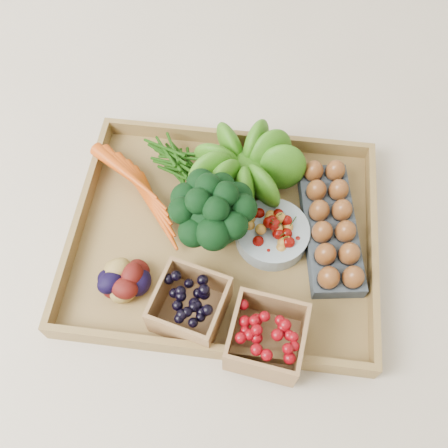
# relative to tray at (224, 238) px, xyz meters

# --- Properties ---
(ground) EXTENTS (4.00, 4.00, 0.00)m
(ground) POSITION_rel_tray_xyz_m (0.00, 0.00, -0.01)
(ground) COLOR beige
(ground) RESTS_ON ground
(tray) EXTENTS (0.55, 0.45, 0.01)m
(tray) POSITION_rel_tray_xyz_m (0.00, 0.00, 0.00)
(tray) COLOR olive
(tray) RESTS_ON ground
(carrots) EXTENTS (0.19, 0.13, 0.04)m
(carrots) POSITION_rel_tray_xyz_m (-0.15, 0.06, 0.03)
(carrots) COLOR #BF430B
(carrots) RESTS_ON tray
(lettuce) EXTENTS (0.14, 0.14, 0.14)m
(lettuce) POSITION_rel_tray_xyz_m (0.02, 0.12, 0.08)
(lettuce) COLOR #245A0E
(lettuce) RESTS_ON tray
(broccoli) EXTENTS (0.15, 0.15, 0.12)m
(broccoli) POSITION_rel_tray_xyz_m (-0.02, -0.01, 0.07)
(broccoli) COLOR black
(broccoli) RESTS_ON tray
(cherry_bowl) EXTENTS (0.13, 0.13, 0.04)m
(cherry_bowl) POSITION_rel_tray_xyz_m (0.09, 0.01, 0.03)
(cherry_bowl) COLOR #8C9EA5
(cherry_bowl) RESTS_ON tray
(egg_carton) EXTENTS (0.13, 0.27, 0.03)m
(egg_carton) POSITION_rel_tray_xyz_m (0.19, 0.03, 0.02)
(egg_carton) COLOR #333B41
(egg_carton) RESTS_ON tray
(potatoes) EXTENTS (0.12, 0.12, 0.07)m
(potatoes) POSITION_rel_tray_xyz_m (-0.16, -0.12, 0.04)
(potatoes) COLOR #420C0A
(potatoes) RESTS_ON tray
(punnet_blackberry) EXTENTS (0.13, 0.13, 0.08)m
(punnet_blackberry) POSITION_rel_tray_xyz_m (-0.04, -0.15, 0.05)
(punnet_blackberry) COLOR black
(punnet_blackberry) RESTS_ON tray
(punnet_raspberry) EXTENTS (0.13, 0.13, 0.08)m
(punnet_raspberry) POSITION_rel_tray_xyz_m (0.09, -0.19, 0.05)
(punnet_raspberry) COLOR #69040A
(punnet_raspberry) RESTS_ON tray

